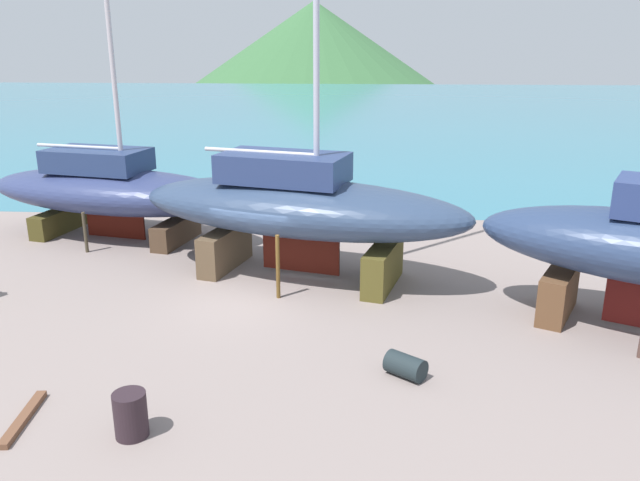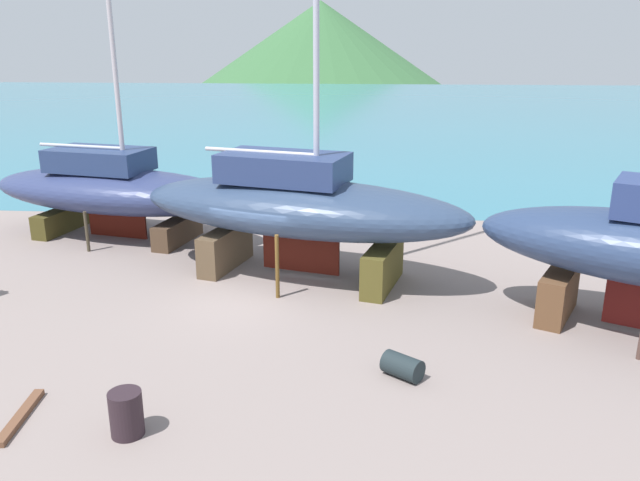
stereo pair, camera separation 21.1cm
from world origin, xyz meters
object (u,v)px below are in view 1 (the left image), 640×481
sailboat_large_starboard (111,189)px  barrel_tipped_center (405,366)px  sailboat_far_slipway (299,206)px  barrel_tipped_left (131,415)px

sailboat_large_starboard → barrel_tipped_center: sailboat_large_starboard is taller
barrel_tipped_center → sailboat_large_starboard: bearing=136.4°
sailboat_far_slipway → barrel_tipped_left: bearing=-89.8°
sailboat_large_starboard → sailboat_far_slipway: (7.64, -3.84, 0.44)m
barrel_tipped_left → sailboat_far_slipway: bearing=75.2°
barrel_tipped_left → barrel_tipped_center: size_ratio=1.02×
sailboat_far_slipway → sailboat_large_starboard: bearing=168.3°
sailboat_far_slipway → barrel_tipped_center: bearing=-49.1°
sailboat_large_starboard → barrel_tipped_center: bearing=-31.7°
sailboat_large_starboard → barrel_tipped_left: size_ratio=16.82×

